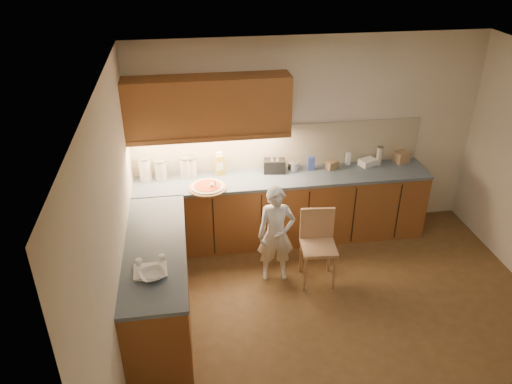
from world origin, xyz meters
TOP-DOWN VIEW (x-y plane):
  - room at (0.00, 0.00)m, footprint 4.54×4.50m
  - l_counter at (-0.92, 1.25)m, footprint 3.77×2.62m
  - backsplash at (-0.38, 1.99)m, footprint 3.75×0.02m
  - upper_cabinets at (-1.27, 1.82)m, footprint 1.95×0.36m
  - pizza_on_board at (-1.34, 1.52)m, footprint 0.46×0.46m
  - child at (-0.61, 0.89)m, footprint 0.45×0.31m
  - wooden_chair at (-0.13, 0.81)m, footprint 0.43×0.43m
  - mixing_bowl at (-1.95, -0.11)m, footprint 0.29×0.29m
  - canister_a at (-2.09, 1.86)m, footprint 0.15×0.15m
  - canister_b at (-1.90, 1.85)m, footprint 0.15×0.15m
  - canister_c at (-1.59, 1.86)m, footprint 0.15×0.15m
  - canister_d at (-1.53, 1.89)m, footprint 0.16×0.16m
  - oil_jug at (-1.16, 1.87)m, footprint 0.12×0.11m
  - toaster at (-0.46, 1.83)m, footprint 0.29×0.19m
  - steel_pot at (-0.21, 1.85)m, footprint 0.15×0.15m
  - blue_box at (0.02, 1.83)m, footprint 0.10×0.07m
  - card_box_a at (0.30, 1.82)m, footprint 0.18×0.16m
  - white_bottle at (0.54, 1.91)m, footprint 0.06×0.06m
  - flat_pack at (0.79, 1.85)m, footprint 0.25×0.22m
  - tall_jar at (0.94, 1.85)m, footprint 0.08×0.08m
  - card_box_b at (1.27, 1.87)m, footprint 0.23×0.20m
  - dough_cloth at (-1.97, -0.02)m, footprint 0.32×0.25m
  - spice_jar_a at (-2.08, 0.08)m, footprint 0.06×0.06m
  - spice_jar_b at (-1.87, 0.12)m, footprint 0.07×0.07m

SIDE VIEW (x-z plane):
  - l_counter at x=-0.92m, z-range 0.00..0.92m
  - wooden_chair at x=-0.13m, z-range 0.07..0.95m
  - child at x=-0.61m, z-range 0.00..1.20m
  - dough_cloth at x=-1.97m, z-range 0.92..0.94m
  - pizza_on_board at x=-1.34m, z-range 0.85..1.03m
  - mixing_bowl at x=-1.95m, z-range 0.92..0.98m
  - spice_jar_b at x=-1.87m, z-range 0.92..0.99m
  - spice_jar_a at x=-2.08m, z-range 0.92..1.00m
  - flat_pack at x=0.79m, z-range 0.92..1.00m
  - card_box_a at x=0.30m, z-range 0.92..1.03m
  - steel_pot at x=-0.21m, z-range 0.92..1.04m
  - card_box_b at x=1.27m, z-range 0.92..1.07m
  - white_bottle at x=0.54m, z-range 0.92..1.09m
  - toaster at x=-0.46m, z-range 0.92..1.10m
  - blue_box at x=0.02m, z-range 0.92..1.10m
  - tall_jar at x=0.94m, z-range 0.92..1.17m
  - canister_d at x=-1.53m, z-range 0.92..1.19m
  - canister_b at x=-1.90m, z-range 0.92..1.19m
  - canister_c at x=-1.59m, z-range 0.92..1.20m
  - oil_jug at x=-1.16m, z-range 0.91..1.22m
  - canister_a at x=-2.09m, z-range 0.92..1.23m
  - backsplash at x=-0.38m, z-range 0.92..1.50m
  - room at x=0.00m, z-range 0.37..2.99m
  - upper_cabinets at x=-1.27m, z-range 1.48..2.21m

